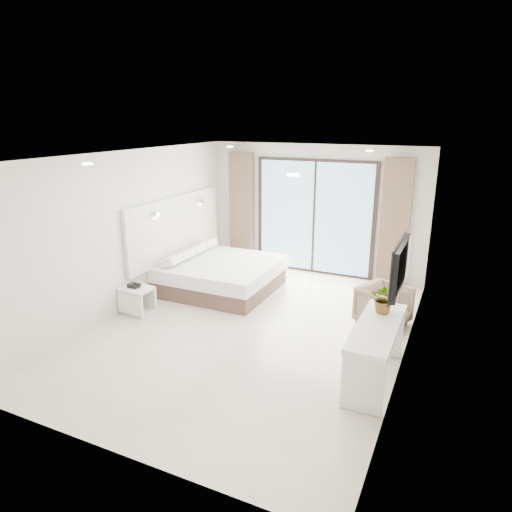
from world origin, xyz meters
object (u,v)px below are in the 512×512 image
(nightstand, at_px, (137,300))
(armchair, at_px, (384,304))
(console_desk, at_px, (376,340))
(bed, at_px, (220,275))

(nightstand, distance_m, armchair, 4.09)
(nightstand, xyz_separation_m, armchair, (3.87, 1.31, 0.13))
(nightstand, height_order, console_desk, console_desk)
(bed, xyz_separation_m, console_desk, (3.33, -1.99, 0.26))
(bed, distance_m, nightstand, 1.74)
(nightstand, bearing_deg, armchair, 21.85)
(armchair, bearing_deg, bed, 107.38)
(bed, relative_size, armchair, 2.86)
(bed, relative_size, console_desk, 1.28)
(console_desk, height_order, armchair, console_desk)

